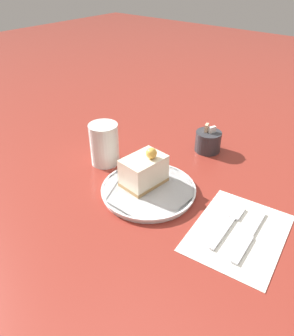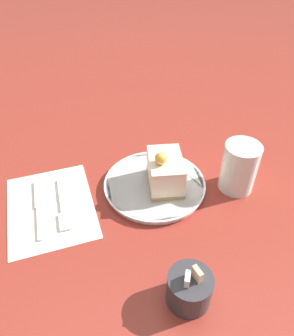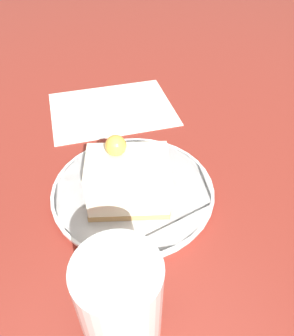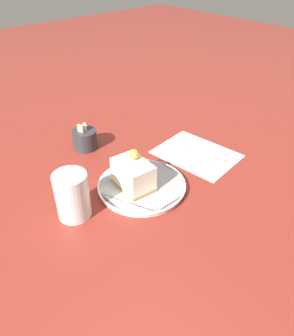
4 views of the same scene
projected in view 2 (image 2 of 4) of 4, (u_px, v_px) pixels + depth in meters
name	position (u px, v px, depth m)	size (l,w,h in m)	color
ground_plane	(167.00, 179.00, 0.75)	(4.00, 4.00, 0.00)	maroon
plate	(155.00, 185.00, 0.72)	(0.22, 0.22, 0.01)	white
cake_slice	(165.00, 171.00, 0.69)	(0.08, 0.11, 0.10)	#AD8451
napkin	(51.00, 207.00, 0.68)	(0.20, 0.25, 0.00)	white
fork	(63.00, 207.00, 0.68)	(0.03, 0.15, 0.00)	silver
knife	(38.00, 203.00, 0.69)	(0.03, 0.17, 0.00)	silver
sugar_bowl	(189.00, 289.00, 0.51)	(0.07, 0.07, 0.08)	#333338
drinking_glass	(239.00, 167.00, 0.70)	(0.08, 0.08, 0.11)	silver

